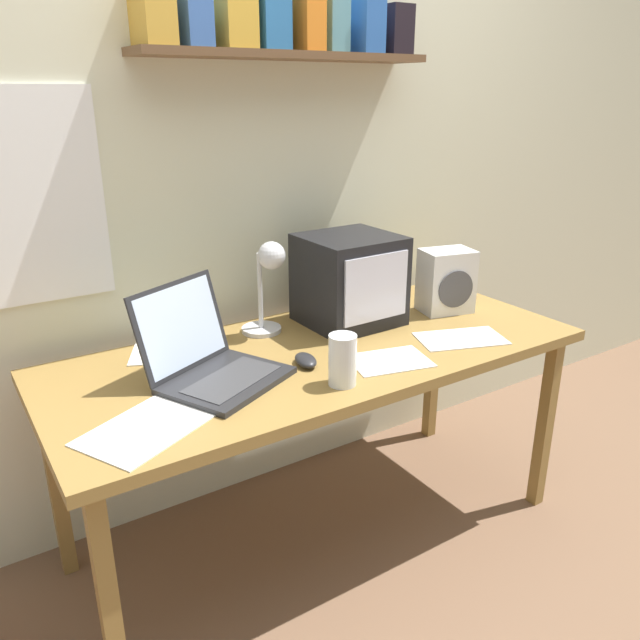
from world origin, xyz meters
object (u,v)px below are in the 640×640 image
corner_desk (320,365)px  laptop (207,356)px  crt_monitor (349,280)px  loose_paper_near_laptop (168,352)px  space_heater (446,281)px  computer_mouse (306,360)px  open_notebook (461,339)px  printed_handout (144,430)px  desk_lamp (268,277)px  juice_glass (342,362)px  loose_paper_near_monitor (389,361)px

corner_desk → laptop: 0.41m
crt_monitor → loose_paper_near_laptop: (-0.65, 0.08, -0.16)m
crt_monitor → space_heater: (0.37, -0.10, -0.04)m
space_heater → loose_paper_near_laptop: space_heater is taller
computer_mouse → loose_paper_near_laptop: 0.45m
crt_monitor → open_notebook: 0.43m
open_notebook → printed_handout: same height
desk_lamp → open_notebook: desk_lamp is taller
printed_handout → space_heater: bearing=11.3°
corner_desk → space_heater: (0.60, 0.05, 0.17)m
juice_glass → crt_monitor: bearing=52.3°
loose_paper_near_monitor → open_notebook: bearing=2.1°
crt_monitor → laptop: 0.64m
juice_glass → space_heater: bearing=23.9°
corner_desk → space_heater: size_ratio=7.37×
loose_paper_near_laptop → space_heater: bearing=-10.3°
desk_lamp → printed_handout: size_ratio=0.90×
crt_monitor → desk_lamp: 0.30m
juice_glass → open_notebook: juice_glass is taller
computer_mouse → crt_monitor: bearing=35.6°
corner_desk → laptop: (-0.39, -0.00, 0.13)m
juice_glass → space_heater: size_ratio=0.64×
printed_handout → computer_mouse: bearing=11.7°
computer_mouse → loose_paper_near_monitor: 0.26m
corner_desk → printed_handout: 0.67m
space_heater → loose_paper_near_monitor: size_ratio=0.86×
loose_paper_near_laptop → crt_monitor: bearing=-7.4°
juice_glass → computer_mouse: (-0.02, 0.17, -0.05)m
laptop → desk_lamp: 0.40m
space_heater → computer_mouse: 0.72m
crt_monitor → space_heater: 0.39m
space_heater → loose_paper_near_monitor: (-0.47, -0.25, -0.11)m
loose_paper_near_monitor → desk_lamp: bearing=115.8°
corner_desk → laptop: laptop is taller
crt_monitor → computer_mouse: bearing=-145.3°
space_heater → loose_paper_near_laptop: bearing=-176.8°
open_notebook → laptop: bearing=167.4°
computer_mouse → loose_paper_near_monitor: bearing=-27.1°
printed_handout → open_notebook: bearing=0.3°
laptop → loose_paper_near_monitor: bearing=-46.4°
crt_monitor → laptop: bearing=-166.6°
computer_mouse → loose_paper_near_laptop: (-0.32, 0.32, -0.01)m
desk_lamp → open_notebook: bearing=-59.3°
computer_mouse → printed_handout: computer_mouse is taller
laptop → printed_handout: laptop is taller
loose_paper_near_laptop → printed_handout: bearing=-117.0°
space_heater → loose_paper_near_monitor: bearing=-138.3°
desk_lamp → space_heater: bearing=-34.6°
crt_monitor → juice_glass: bearing=-128.6°
crt_monitor → computer_mouse: (-0.33, -0.24, -0.14)m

